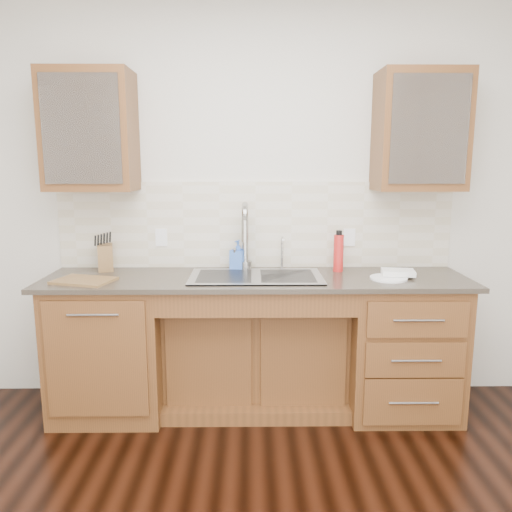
{
  "coord_description": "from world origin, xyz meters",
  "views": [
    {
      "loc": [
        -0.03,
        -1.68,
        1.62
      ],
      "look_at": [
        0.0,
        1.4,
        1.05
      ],
      "focal_mm": 35.0,
      "sensor_mm": 36.0,
      "label": 1
    }
  ],
  "objects_px": {
    "water_bottle": "(338,253)",
    "cutting_board": "(84,281)",
    "plate": "(389,278)",
    "soap_bottle": "(238,255)",
    "knife_block": "(105,257)"
  },
  "relations": [
    {
      "from": "water_bottle",
      "to": "cutting_board",
      "type": "distance_m",
      "value": 1.64
    },
    {
      "from": "water_bottle",
      "to": "plate",
      "type": "relative_size",
      "value": 1.06
    },
    {
      "from": "soap_bottle",
      "to": "plate",
      "type": "distance_m",
      "value": 1.0
    },
    {
      "from": "plate",
      "to": "soap_bottle",
      "type": "bearing_deg",
      "value": 162.31
    },
    {
      "from": "soap_bottle",
      "to": "water_bottle",
      "type": "bearing_deg",
      "value": 15.95
    },
    {
      "from": "plate",
      "to": "knife_block",
      "type": "height_order",
      "value": "knife_block"
    },
    {
      "from": "soap_bottle",
      "to": "water_bottle",
      "type": "height_order",
      "value": "water_bottle"
    },
    {
      "from": "knife_block",
      "to": "cutting_board",
      "type": "xyz_separation_m",
      "value": [
        -0.04,
        -0.34,
        -0.08
      ]
    },
    {
      "from": "plate",
      "to": "cutting_board",
      "type": "relative_size",
      "value": 0.68
    },
    {
      "from": "water_bottle",
      "to": "cutting_board",
      "type": "bearing_deg",
      "value": -169.86
    },
    {
      "from": "knife_block",
      "to": "soap_bottle",
      "type": "bearing_deg",
      "value": -15.17
    },
    {
      "from": "knife_block",
      "to": "cutting_board",
      "type": "bearing_deg",
      "value": -112.13
    },
    {
      "from": "plate",
      "to": "water_bottle",
      "type": "bearing_deg",
      "value": 139.2
    },
    {
      "from": "soap_bottle",
      "to": "water_bottle",
      "type": "distance_m",
      "value": 0.68
    },
    {
      "from": "knife_block",
      "to": "water_bottle",
      "type": "bearing_deg",
      "value": -17.79
    }
  ]
}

